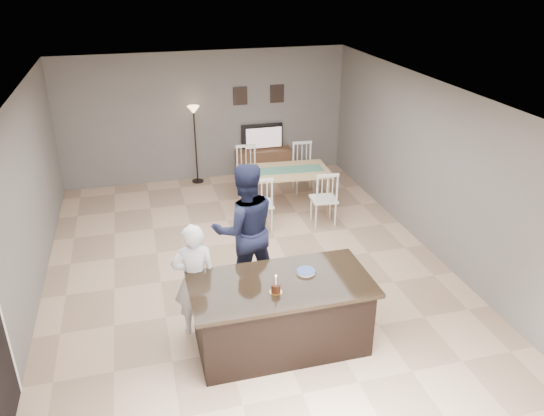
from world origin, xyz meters
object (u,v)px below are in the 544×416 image
object	(u,v)px
tv_console	(264,163)
woman	(195,280)
kitchen_island	(281,314)
floor_lamp	(194,124)
television	(263,137)
birthday_cake	(276,288)
dining_table	(284,177)
man	(245,229)
plate_stack	(306,272)

from	to	relation	value
tv_console	woman	size ratio (longest dim) A/B	0.79
kitchen_island	floor_lamp	world-z (taller)	floor_lamp
television	birthday_cake	size ratio (longest dim) A/B	4.01
tv_console	dining_table	world-z (taller)	dining_table
television	birthday_cake	distance (m)	5.96
dining_table	floor_lamp	bearing A→B (deg)	132.07
woman	dining_table	bearing A→B (deg)	-120.33
television	floor_lamp	xyz separation A→B (m)	(-1.47, -0.05, 0.42)
tv_console	floor_lamp	distance (m)	1.76
man	dining_table	bearing A→B (deg)	-119.68
floor_lamp	birthday_cake	bearing A→B (deg)	-88.48
birthday_cake	floor_lamp	xyz separation A→B (m)	(-0.15, 5.77, 0.32)
kitchen_island	man	distance (m)	1.42
woman	kitchen_island	bearing A→B (deg)	152.27
plate_stack	kitchen_island	bearing A→B (deg)	-160.31
kitchen_island	woman	size ratio (longest dim) A/B	1.42
woman	birthday_cake	world-z (taller)	woman
floor_lamp	woman	bearing A→B (deg)	-97.73
tv_console	birthday_cake	size ratio (longest dim) A/B	5.27
tv_console	woman	bearing A→B (deg)	-113.18
birthday_cake	tv_console	bearing A→B (deg)	77.13
man	birthday_cake	world-z (taller)	man
tv_console	television	distance (m)	0.57
kitchen_island	floor_lamp	xyz separation A→B (m)	(-0.27, 5.59, 0.82)
television	dining_table	distance (m)	1.86
television	dining_table	bearing A→B (deg)	87.87
kitchen_island	tv_console	size ratio (longest dim) A/B	1.79
tv_console	kitchen_island	bearing A→B (deg)	-102.16
television	floor_lamp	distance (m)	1.52
television	woman	world-z (taller)	woman
television	kitchen_island	bearing A→B (deg)	77.99
dining_table	kitchen_island	bearing A→B (deg)	-102.42
kitchen_island	television	world-z (taller)	television
tv_console	television	size ratio (longest dim) A/B	1.31
television	man	distance (m)	4.53
tv_console	man	distance (m)	4.51
man	kitchen_island	bearing A→B (deg)	93.76
tv_console	plate_stack	distance (m)	5.55
kitchen_island	dining_table	distance (m)	3.96
kitchen_island	plate_stack	distance (m)	0.59
plate_stack	dining_table	xyz separation A→B (m)	(0.79, 3.67, -0.27)
plate_stack	tv_console	bearing A→B (deg)	81.08
woman	birthday_cake	xyz separation A→B (m)	(0.84, -0.73, 0.20)
woman	television	bearing A→B (deg)	-110.56
kitchen_island	plate_stack	bearing A→B (deg)	19.69
television	man	bearing A→B (deg)	72.74
woman	man	size ratio (longest dim) A/B	0.79
birthday_cake	dining_table	size ratio (longest dim) A/B	0.11
television	woman	xyz separation A→B (m)	(-2.15, -5.09, -0.11)
kitchen_island	man	world-z (taller)	man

